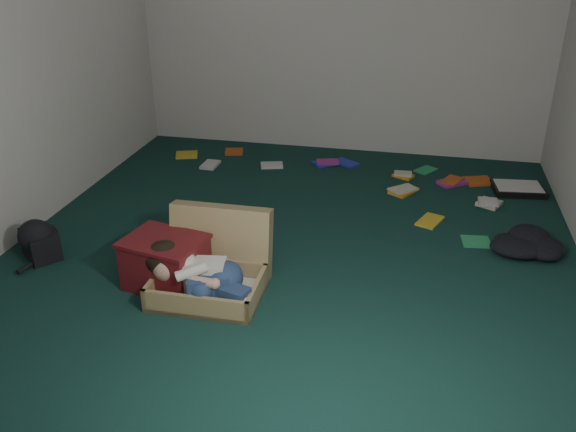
% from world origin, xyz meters
% --- Properties ---
extents(floor, '(4.50, 4.50, 0.00)m').
position_xyz_m(floor, '(0.00, 0.00, 0.00)').
color(floor, '#11302A').
rests_on(floor, ground).
extents(wall_back, '(4.50, 0.00, 4.50)m').
position_xyz_m(wall_back, '(0.00, 2.25, 1.30)').
color(wall_back, silver).
rests_on(wall_back, ground).
extents(wall_front, '(4.50, 0.00, 4.50)m').
position_xyz_m(wall_front, '(0.00, -2.25, 1.30)').
color(wall_front, silver).
rests_on(wall_front, ground).
extents(wall_left, '(0.00, 4.50, 4.50)m').
position_xyz_m(wall_left, '(-2.00, 0.00, 1.30)').
color(wall_left, silver).
rests_on(wall_left, ground).
extents(suitcase, '(0.67, 0.65, 0.49)m').
position_xyz_m(suitcase, '(-0.40, -0.56, 0.15)').
color(suitcase, '#998254').
rests_on(suitcase, floor).
extents(person, '(0.73, 0.35, 0.30)m').
position_xyz_m(person, '(-0.44, -0.73, 0.19)').
color(person, silver).
rests_on(person, suitcase).
extents(maroon_bin, '(0.56, 0.48, 0.34)m').
position_xyz_m(maroon_bin, '(-0.70, -0.61, 0.17)').
color(maroon_bin, '#5D1317').
rests_on(maroon_bin, floor).
extents(backpack, '(0.46, 0.45, 0.21)m').
position_xyz_m(backpack, '(-1.70, -0.45, 0.11)').
color(backpack, black).
rests_on(backpack, floor).
extents(clothing_pile, '(0.50, 0.44, 0.14)m').
position_xyz_m(clothing_pile, '(1.65, 0.39, 0.07)').
color(clothing_pile, black).
rests_on(clothing_pile, floor).
extents(paper_tray, '(0.46, 0.36, 0.06)m').
position_xyz_m(paper_tray, '(1.70, 1.47, 0.03)').
color(paper_tray, black).
rests_on(paper_tray, floor).
extents(book_scatter, '(3.08, 1.73, 0.02)m').
position_xyz_m(book_scatter, '(0.32, 1.45, 0.01)').
color(book_scatter, gold).
rests_on(book_scatter, floor).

